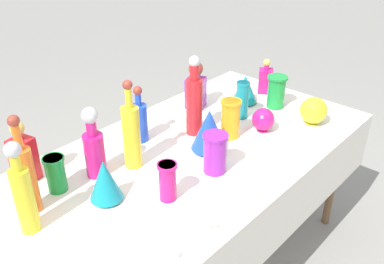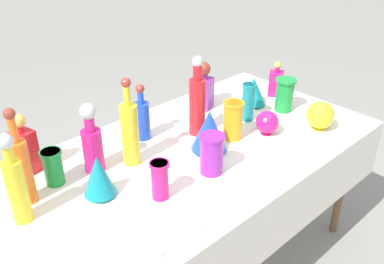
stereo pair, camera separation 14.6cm
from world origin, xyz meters
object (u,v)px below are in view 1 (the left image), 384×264
object	(u,v)px
tall_bottle_2	(131,134)
round_bowl_1	(263,119)
tall_bottle_1	(94,147)
tall_bottle_5	(26,175)
fluted_vase_2	(245,89)
tall_bottle_3	(194,102)
slender_vase_0	(167,180)
square_decanter_0	(265,79)
fluted_vase_0	(105,180)
tall_bottle_4	(140,120)
slender_vase_3	(55,173)
fluted_vase_1	(209,130)
slender_vase_1	(242,99)
slender_vase_5	(215,152)
tall_bottle_0	(23,193)
square_decanter_1	(196,87)
slender_vase_2	(230,118)
round_bowl_0	(313,111)
square_decanter_2	(23,155)
slender_vase_4	(276,91)

from	to	relation	value
tall_bottle_2	round_bowl_1	bearing A→B (deg)	-21.38
tall_bottle_1	tall_bottle_5	bearing A→B (deg)	-178.70
fluted_vase_2	tall_bottle_3	bearing A→B (deg)	-177.60
tall_bottle_5	slender_vase_0	distance (m)	0.52
square_decanter_0	fluted_vase_0	bearing A→B (deg)	-174.89
tall_bottle_4	slender_vase_3	xyz separation A→B (m)	(-0.50, -0.05, -0.03)
tall_bottle_4	slender_vase_3	size ratio (longest dim) A/B	1.84
slender_vase_3	fluted_vase_1	bearing A→B (deg)	-21.91
fluted_vase_0	slender_vase_3	bearing A→B (deg)	114.38
tall_bottle_4	tall_bottle_5	size ratio (longest dim) A/B	0.70
tall_bottle_3	slender_vase_1	xyz separation A→B (m)	(0.29, -0.08, -0.06)
tall_bottle_2	slender_vase_1	bearing A→B (deg)	-6.94
slender_vase_3	slender_vase_5	world-z (taller)	slender_vase_5
tall_bottle_5	fluted_vase_0	bearing A→B (deg)	-36.15
tall_bottle_3	fluted_vase_1	size ratio (longest dim) A/B	1.95
tall_bottle_1	slender_vase_1	xyz separation A→B (m)	(0.85, -0.15, -0.03)
tall_bottle_0	square_decanter_0	distance (m)	1.59
square_decanter_1	round_bowl_1	size ratio (longest dim) A/B	2.17
tall_bottle_1	round_bowl_1	xyz separation A→B (m)	(0.80, -0.32, -0.07)
slender_vase_2	round_bowl_0	distance (m)	0.46
round_bowl_0	round_bowl_1	world-z (taller)	round_bowl_0
tall_bottle_3	square_decanter_1	bearing A→B (deg)	39.99
slender_vase_1	slender_vase_5	size ratio (longest dim) A/B	1.13
tall_bottle_5	square_decanter_1	world-z (taller)	tall_bottle_5
tall_bottle_2	square_decanter_1	distance (m)	0.66
square_decanter_0	slender_vase_1	bearing A→B (deg)	-165.70
slender_vase_0	slender_vase_1	distance (m)	0.79
square_decanter_1	fluted_vase_1	size ratio (longest dim) A/B	1.29
tall_bottle_4	square_decanter_0	distance (m)	0.90
slender_vase_5	slender_vase_3	bearing A→B (deg)	143.67
tall_bottle_4	tall_bottle_5	bearing A→B (deg)	-172.42
slender_vase_3	slender_vase_5	size ratio (longest dim) A/B	0.86
slender_vase_0	tall_bottle_4	bearing A→B (deg)	60.58
tall_bottle_4	fluted_vase_1	distance (m)	0.34
round_bowl_0	slender_vase_1	bearing A→B (deg)	120.34
tall_bottle_2	square_decanter_1	bearing A→B (deg)	16.42
tall_bottle_0	slender_vase_1	distance (m)	1.22
tall_bottle_2	tall_bottle_4	world-z (taller)	tall_bottle_2
fluted_vase_1	slender_vase_0	bearing A→B (deg)	-163.57
square_decanter_1	round_bowl_0	distance (m)	0.64
square_decanter_2	fluted_vase_1	size ratio (longest dim) A/B	1.33
tall_bottle_1	tall_bottle_3	distance (m)	0.56
fluted_vase_1	fluted_vase_2	bearing A→B (deg)	18.53
tall_bottle_3	slender_vase_1	size ratio (longest dim) A/B	1.99
tall_bottle_2	tall_bottle_5	bearing A→B (deg)	172.90
tall_bottle_2	round_bowl_0	size ratio (longest dim) A/B	2.74
tall_bottle_1	tall_bottle_4	bearing A→B (deg)	13.39
round_bowl_0	slender_vase_5	bearing A→B (deg)	170.99
tall_bottle_1	fluted_vase_2	xyz separation A→B (m)	(1.01, -0.05, -0.05)
square_decanter_0	slender_vase_4	xyz separation A→B (m)	(-0.13, -0.16, 0.02)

